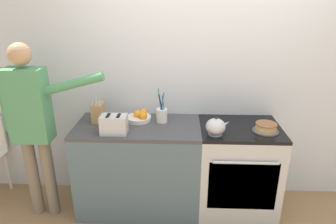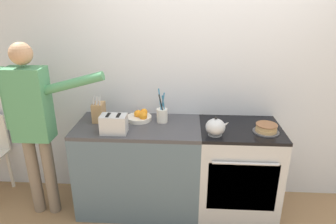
# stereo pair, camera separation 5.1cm
# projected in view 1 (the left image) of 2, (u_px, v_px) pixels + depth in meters

# --- Properties ---
(wall_back) EXTENTS (8.00, 0.04, 2.60)m
(wall_back) POSITION_uv_depth(u_px,v_px,m) (208.00, 77.00, 2.96)
(wall_back) COLOR silver
(wall_back) RESTS_ON ground_plane
(counter_cabinet) EXTENTS (1.18, 0.62, 0.91)m
(counter_cabinet) POSITION_uv_depth(u_px,v_px,m) (139.00, 167.00, 2.99)
(counter_cabinet) COLOR #4C6070
(counter_cabinet) RESTS_ON ground_plane
(stove_range) EXTENTS (0.75, 0.65, 0.91)m
(stove_range) POSITION_uv_depth(u_px,v_px,m) (237.00, 169.00, 2.95)
(stove_range) COLOR #B7BABF
(stove_range) RESTS_ON ground_plane
(layer_cake) EXTENTS (0.23, 0.23, 0.08)m
(layer_cake) POSITION_uv_depth(u_px,v_px,m) (266.00, 128.00, 2.68)
(layer_cake) COLOR #4C4C51
(layer_cake) RESTS_ON stove_range
(tea_kettle) EXTENTS (0.21, 0.17, 0.17)m
(tea_kettle) POSITION_uv_depth(u_px,v_px,m) (216.00, 127.00, 2.61)
(tea_kettle) COLOR #B7BABF
(tea_kettle) RESTS_ON stove_range
(knife_block) EXTENTS (0.10, 0.15, 0.27)m
(knife_block) POSITION_uv_depth(u_px,v_px,m) (98.00, 112.00, 2.88)
(knife_block) COLOR tan
(knife_block) RESTS_ON counter_cabinet
(utensil_crock) EXTENTS (0.10, 0.10, 0.34)m
(utensil_crock) POSITION_uv_depth(u_px,v_px,m) (162.00, 115.00, 2.87)
(utensil_crock) COLOR silver
(utensil_crock) RESTS_ON counter_cabinet
(fruit_bowl) EXTENTS (0.25, 0.25, 0.10)m
(fruit_bowl) POSITION_uv_depth(u_px,v_px,m) (139.00, 116.00, 2.93)
(fruit_bowl) COLOR silver
(fruit_bowl) RESTS_ON counter_cabinet
(toaster) EXTENTS (0.25, 0.15, 0.17)m
(toaster) POSITION_uv_depth(u_px,v_px,m) (114.00, 125.00, 2.63)
(toaster) COLOR #B7BABF
(toaster) RESTS_ON counter_cabinet
(person_baker) EXTENTS (0.94, 0.20, 1.70)m
(person_baker) POSITION_uv_depth(u_px,v_px,m) (32.00, 119.00, 2.68)
(person_baker) COLOR #7A6B5B
(person_baker) RESTS_ON ground_plane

